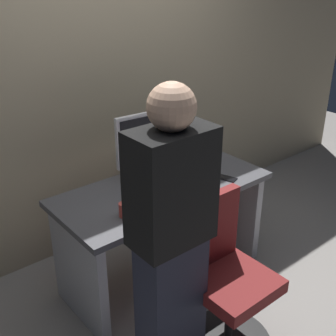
% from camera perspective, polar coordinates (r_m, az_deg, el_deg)
% --- Properties ---
extents(ground_plane, '(9.00, 9.00, 0.00)m').
position_cam_1_polar(ground_plane, '(3.31, -0.57, -13.80)').
color(ground_plane, gray).
extents(wall_back, '(6.40, 0.10, 3.00)m').
position_cam_1_polar(wall_back, '(3.28, -9.61, 14.62)').
color(wall_back, tan).
rests_on(wall_back, ground).
extents(desk, '(1.46, 0.67, 0.74)m').
position_cam_1_polar(desk, '(3.01, -0.61, -6.18)').
color(desk, '#4C4C51').
rests_on(desk, ground).
extents(office_chair, '(0.52, 0.52, 0.94)m').
position_cam_1_polar(office_chair, '(2.59, 7.44, -14.67)').
color(office_chair, black).
rests_on(office_chair, ground).
extents(person_at_desk, '(0.40, 0.24, 1.64)m').
position_cam_1_polar(person_at_desk, '(2.17, 0.41, -9.67)').
color(person_at_desk, '#262838').
rests_on(person_at_desk, ground).
extents(monitor, '(0.54, 0.15, 0.46)m').
position_cam_1_polar(monitor, '(2.98, -2.21, 3.79)').
color(monitor, silver).
rests_on(monitor, desk).
extents(keyboard, '(0.43, 0.13, 0.02)m').
position_cam_1_polar(keyboard, '(2.75, -0.86, -3.76)').
color(keyboard, white).
rests_on(keyboard, desk).
extents(mouse, '(0.06, 0.10, 0.03)m').
position_cam_1_polar(mouse, '(2.93, 3.61, -1.73)').
color(mouse, black).
rests_on(mouse, desk).
extents(cup_near_keyboard, '(0.06, 0.06, 0.09)m').
position_cam_1_polar(cup_near_keyboard, '(2.55, -5.77, -5.50)').
color(cup_near_keyboard, '#D84C3F').
rests_on(cup_near_keyboard, desk).
extents(book_stack, '(0.21, 0.18, 0.16)m').
position_cam_1_polar(book_stack, '(3.21, 3.56, 1.91)').
color(book_stack, red).
rests_on(book_stack, desk).
extents(cell_phone, '(0.11, 0.16, 0.01)m').
position_cam_1_polar(cell_phone, '(3.02, 7.66, -1.32)').
color(cell_phone, black).
rests_on(cell_phone, desk).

